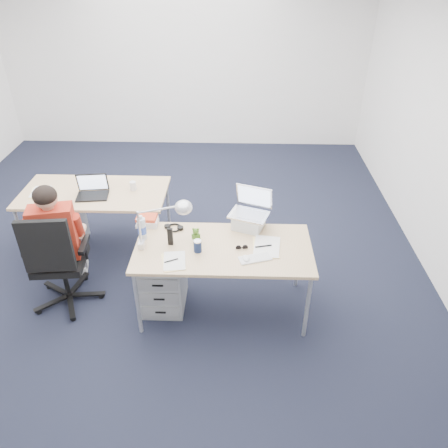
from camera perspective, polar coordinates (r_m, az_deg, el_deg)
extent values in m
plane|color=black|center=(5.02, -8.90, -4.86)|extent=(7.00, 7.00, 0.00)
cube|color=white|center=(7.63, -5.30, 20.33)|extent=(6.00, 0.02, 2.80)
cube|color=tan|center=(3.95, -0.09, -3.21)|extent=(1.60, 0.80, 0.03)
cylinder|color=#B7BABC|center=(4.01, -11.22, -10.12)|extent=(0.04, 0.04, 0.70)
cylinder|color=#B7BABC|center=(3.97, 10.82, -10.62)|extent=(0.04, 0.04, 0.70)
cylinder|color=#B7BABC|center=(4.53, -9.49, -4.10)|extent=(0.04, 0.04, 0.70)
cylinder|color=#B7BABC|center=(4.49, 9.70, -4.48)|extent=(0.04, 0.04, 0.70)
cube|color=tan|center=(5.04, -16.63, 3.93)|extent=(1.60, 0.80, 0.03)
cylinder|color=#B7BABC|center=(5.23, -24.88, -1.50)|extent=(0.04, 0.04, 0.70)
cylinder|color=#B7BABC|center=(4.76, -8.48, -1.97)|extent=(0.04, 0.04, 0.70)
cylinder|color=#B7BABC|center=(5.77, -22.22, 2.41)|extent=(0.04, 0.04, 0.70)
cylinder|color=#B7BABC|center=(5.34, -7.31, 2.32)|extent=(0.04, 0.04, 0.70)
cylinder|color=black|center=(4.60, -20.04, -6.71)|extent=(0.05, 0.05, 0.42)
cube|color=black|center=(4.47, -20.57, -4.52)|extent=(0.51, 0.51, 0.07)
cube|color=black|center=(4.10, -22.21, -2.72)|extent=(0.45, 0.10, 0.53)
cube|color=#AC2918|center=(4.30, -21.27, -1.09)|extent=(0.43, 0.29, 0.54)
sphere|color=tan|center=(4.12, -22.29, 3.20)|extent=(0.21, 0.21, 0.21)
cube|color=#A9ACAE|center=(4.31, -7.90, -7.45)|extent=(0.40, 0.50, 0.55)
cube|color=#A9ACAE|center=(5.40, -20.26, -0.20)|extent=(0.40, 0.50, 0.55)
cube|color=white|center=(3.81, 4.08, -4.49)|extent=(0.30, 0.20, 0.01)
ellipsoid|color=white|center=(3.78, 2.89, -4.53)|extent=(0.08, 0.11, 0.03)
cylinder|color=#162345|center=(3.86, -3.47, -2.88)|extent=(0.09, 0.09, 0.12)
cylinder|color=silver|center=(4.06, -10.69, -0.42)|extent=(0.09, 0.09, 0.25)
cube|color=silver|center=(4.29, -10.00, 0.45)|extent=(0.23, 0.19, 0.09)
cube|color=black|center=(3.96, -7.04, -1.63)|extent=(0.05, 0.03, 0.17)
cube|color=#FFE193|center=(3.79, -6.64, -4.88)|extent=(0.23, 0.29, 0.01)
cube|color=#FFE193|center=(3.95, 5.47, -3.03)|extent=(0.25, 0.34, 0.01)
cylinder|color=white|center=(4.94, -11.80, 4.90)|extent=(0.09, 0.09, 0.10)
cube|color=white|center=(5.22, -22.98, 3.86)|extent=(0.22, 0.29, 0.01)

